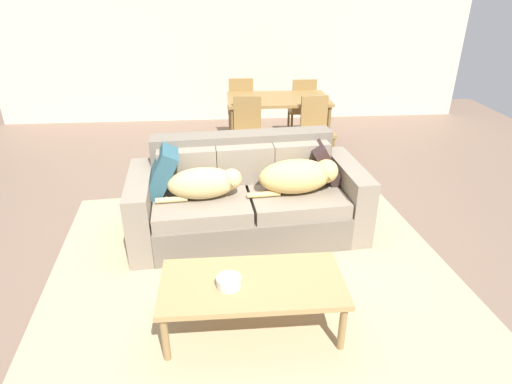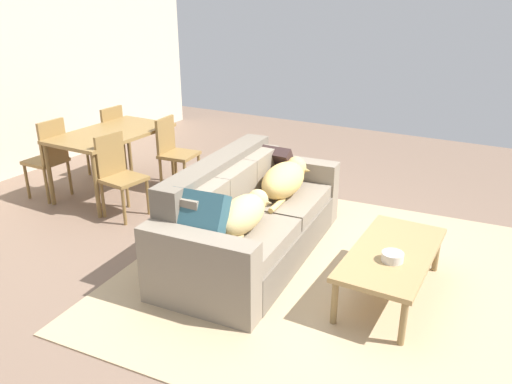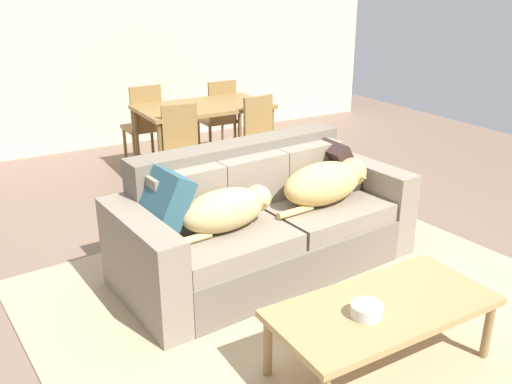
% 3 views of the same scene
% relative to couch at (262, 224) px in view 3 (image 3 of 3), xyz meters
% --- Properties ---
extents(ground_plane, '(10.00, 10.00, 0.00)m').
position_rel_couch_xyz_m(ground_plane, '(0.01, -0.14, -0.34)').
color(ground_plane, '#755D4D').
extents(back_partition, '(8.00, 0.12, 2.70)m').
position_rel_couch_xyz_m(back_partition, '(0.01, 3.86, 1.01)').
color(back_partition, beige).
rests_on(back_partition, ground).
extents(area_rug, '(3.66, 3.61, 0.01)m').
position_rel_couch_xyz_m(area_rug, '(0.01, -0.79, -0.34)').
color(area_rug, tan).
rests_on(area_rug, ground).
extents(couch, '(2.26, 1.14, 0.91)m').
position_rel_couch_xyz_m(couch, '(0.00, 0.00, 0.00)').
color(couch, '#6B6153').
rests_on(couch, ground).
extents(dog_on_left_cushion, '(0.77, 0.35, 0.28)m').
position_rel_couch_xyz_m(dog_on_left_cushion, '(-0.38, -0.19, 0.27)').
color(dog_on_left_cushion, tan).
rests_on(dog_on_left_cushion, couch).
extents(dog_on_right_cushion, '(0.85, 0.40, 0.32)m').
position_rel_couch_xyz_m(dog_on_right_cushion, '(0.48, -0.14, 0.29)').
color(dog_on_right_cushion, '#DBB466').
rests_on(dog_on_right_cushion, couch).
extents(throw_pillow_by_left_arm, '(0.38, 0.48, 0.47)m').
position_rel_couch_xyz_m(throw_pillow_by_left_arm, '(-0.79, -0.01, 0.33)').
color(throw_pillow_by_left_arm, '#2B525F').
rests_on(throw_pillow_by_left_arm, couch).
extents(throw_pillow_by_right_arm, '(0.32, 0.41, 0.41)m').
position_rel_couch_xyz_m(throw_pillow_by_right_arm, '(0.78, 0.12, 0.31)').
color(throw_pillow_by_right_arm, '#31211F').
rests_on(throw_pillow_by_right_arm, couch).
extents(coffee_table, '(1.25, 0.60, 0.41)m').
position_rel_couch_xyz_m(coffee_table, '(-0.05, -1.35, 0.02)').
color(coffee_table, '#A38350').
rests_on(coffee_table, ground).
extents(bowl_on_coffee_table, '(0.17, 0.17, 0.07)m').
position_rel_couch_xyz_m(bowl_on_coffee_table, '(-0.20, -1.39, 0.10)').
color(bowl_on_coffee_table, silver).
rests_on(bowl_on_coffee_table, coffee_table).
extents(dining_table, '(1.41, 0.84, 0.77)m').
position_rel_couch_xyz_m(dining_table, '(0.57, 2.21, 0.35)').
color(dining_table, olive).
rests_on(dining_table, ground).
extents(dining_chair_near_left, '(0.44, 0.44, 0.90)m').
position_rel_couch_xyz_m(dining_chair_near_left, '(0.11, 1.68, 0.15)').
color(dining_chair_near_left, olive).
rests_on(dining_chair_near_left, ground).
extents(dining_chair_near_right, '(0.44, 0.44, 0.90)m').
position_rel_couch_xyz_m(dining_chair_near_right, '(1.01, 1.63, 0.17)').
color(dining_chair_near_right, olive).
rests_on(dining_chair_near_right, ground).
extents(dining_chair_far_left, '(0.40, 0.40, 0.96)m').
position_rel_couch_xyz_m(dining_chair_far_left, '(0.07, 2.73, 0.18)').
color(dining_chair_far_left, olive).
rests_on(dining_chair_far_left, ground).
extents(dining_chair_far_right, '(0.40, 0.40, 0.93)m').
position_rel_couch_xyz_m(dining_chair_far_right, '(1.03, 2.73, 0.16)').
color(dining_chair_far_right, olive).
rests_on(dining_chair_far_right, ground).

